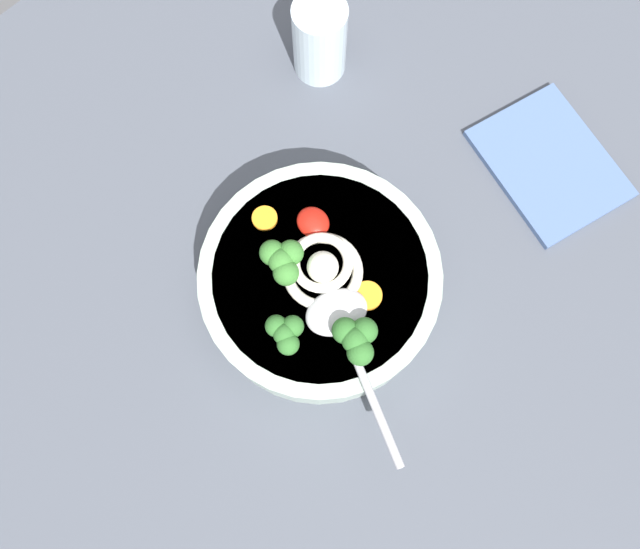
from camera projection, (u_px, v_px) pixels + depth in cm
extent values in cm
cube|color=#474C56|center=(358.00, 286.00, 67.55)|extent=(108.40, 108.40, 3.78)
cylinder|color=#9EB2A3|center=(320.00, 283.00, 62.34)|extent=(23.85, 23.85, 6.47)
cylinder|color=olive|center=(320.00, 282.00, 62.09)|extent=(20.99, 20.99, 5.96)
torus|color=silver|center=(323.00, 271.00, 58.75)|extent=(7.78, 7.78, 1.07)
torus|color=silver|center=(322.00, 263.00, 58.08)|extent=(8.33, 8.33, 0.97)
sphere|color=silver|center=(323.00, 267.00, 57.41)|extent=(3.02, 3.02, 3.02)
ellipsoid|color=#B7B7BC|center=(336.00, 312.00, 57.41)|extent=(6.38, 7.24, 1.60)
cylinder|color=#B7B7BC|center=(368.00, 387.00, 55.55)|extent=(14.14, 6.55, 0.80)
ellipsoid|color=#B2190F|center=(313.00, 222.00, 59.84)|extent=(3.37, 3.03, 1.52)
cylinder|color=#7A9E60|center=(285.00, 337.00, 57.03)|extent=(1.06, 1.06, 1.13)
sphere|color=#2D6628|center=(284.00, 334.00, 55.48)|extent=(2.08, 2.08, 2.08)
sphere|color=#2D6628|center=(276.00, 326.00, 55.86)|extent=(2.08, 2.08, 2.08)
sphere|color=#2D6628|center=(288.00, 344.00, 55.32)|extent=(2.08, 2.08, 2.08)
sphere|color=#2D6628|center=(292.00, 326.00, 55.82)|extent=(2.08, 2.08, 2.08)
cylinder|color=#7A9E60|center=(282.00, 267.00, 58.73)|extent=(1.25, 1.25, 1.34)
sphere|color=#38752D|center=(281.00, 261.00, 56.90)|extent=(2.46, 2.46, 2.46)
sphere|color=#38752D|center=(272.00, 253.00, 57.35)|extent=(2.46, 2.46, 2.46)
sphere|color=#38752D|center=(286.00, 273.00, 56.71)|extent=(2.46, 2.46, 2.46)
sphere|color=#38752D|center=(291.00, 253.00, 57.30)|extent=(2.46, 2.46, 2.46)
cylinder|color=#7A9E60|center=(354.00, 343.00, 56.75)|extent=(1.26, 1.26, 1.35)
sphere|color=#2D6628|center=(355.00, 340.00, 54.91)|extent=(2.47, 2.47, 2.47)
sphere|color=#2D6628|center=(345.00, 331.00, 55.37)|extent=(2.47, 2.47, 2.47)
sphere|color=#2D6628|center=(360.00, 352.00, 54.73)|extent=(2.47, 2.47, 2.47)
sphere|color=#2D6628|center=(364.00, 331.00, 55.32)|extent=(2.47, 2.47, 2.47)
cylinder|color=orange|center=(368.00, 296.00, 58.35)|extent=(2.79, 2.79, 0.60)
cylinder|color=orange|center=(265.00, 218.00, 60.54)|extent=(2.53, 2.53, 0.43)
cylinder|color=silver|center=(320.00, 40.00, 68.30)|extent=(6.09, 6.09, 9.44)
cube|color=#4C6693|center=(549.00, 164.00, 68.98)|extent=(18.70, 16.04, 0.80)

